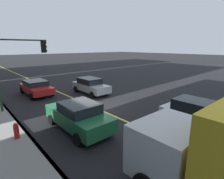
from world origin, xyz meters
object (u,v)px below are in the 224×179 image
Objects in this scene: car_green at (78,116)px; car_silver at (90,85)px; car_red at (36,87)px; fire_hydrant at (17,132)px; traffic_light_mast at (18,60)px; car_white at (196,112)px.

car_silver is at bearing -39.27° from car_green.
car_red is 4.68× the size of fire_hydrant.
traffic_light_mast is at bearing 93.70° from car_silver.
car_silver is at bearing 2.88° from car_white.
traffic_light_mast reaches higher than car_green.
car_silver reaches higher than car_white.
car_white is at bearing -126.66° from car_green.
car_green is at bearing 53.34° from car_white.
car_white is at bearing -120.28° from fire_hydrant.
fire_hydrant is (0.84, 2.92, -0.33)m from car_green.
car_silver is 0.83× the size of traffic_light_mast.
car_red is at bearing 54.34° from car_silver.
car_red is 8.99m from car_green.
car_silver reaches higher than car_red.
car_silver is 1.10× the size of car_white.
car_green is at bearing -166.57° from traffic_light_mast.
car_red is 13.79m from car_white.
traffic_light_mast is at bearing 148.85° from car_red.
car_white is 4.17× the size of fire_hydrant.
car_red is 8.90m from fire_hydrant.
car_red is at bearing -24.15° from fire_hydrant.
car_white reaches higher than fire_hydrant.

